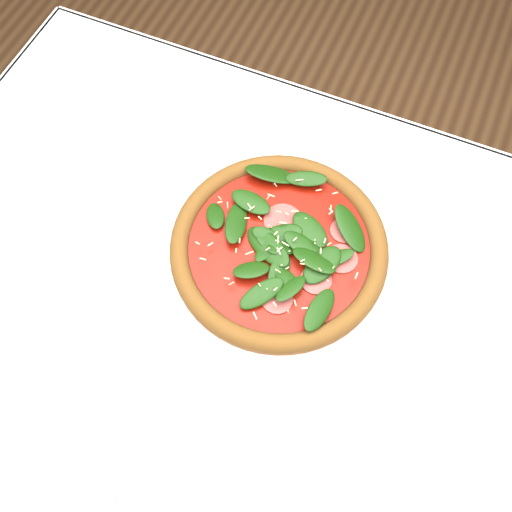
% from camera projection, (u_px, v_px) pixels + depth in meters
% --- Properties ---
extents(ground, '(6.00, 6.00, 0.00)m').
position_uv_depth(ground, '(267.00, 416.00, 1.46)').
color(ground, brown).
rests_on(ground, ground).
extents(dining_table, '(1.21, 0.81, 0.75)m').
position_uv_depth(dining_table, '(275.00, 341.00, 0.88)').
color(dining_table, white).
rests_on(dining_table, ground).
extents(plate, '(0.36, 0.36, 0.02)m').
position_uv_depth(plate, '(279.00, 252.00, 0.82)').
color(plate, white).
rests_on(plate, dining_table).
extents(pizza, '(0.34, 0.34, 0.04)m').
position_uv_depth(pizza, '(279.00, 246.00, 0.80)').
color(pizza, brown).
rests_on(pizza, plate).
extents(wine_glass, '(0.07, 0.07, 0.18)m').
position_uv_depth(wine_glass, '(29.00, 221.00, 0.71)').
color(wine_glass, silver).
rests_on(wine_glass, dining_table).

